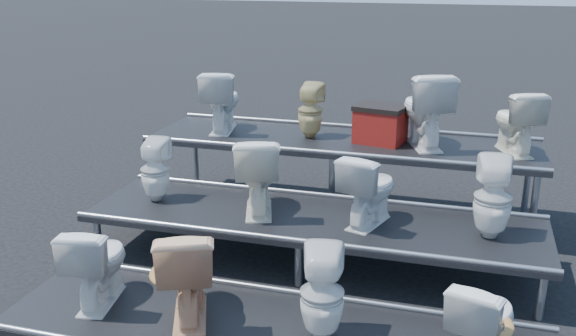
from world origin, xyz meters
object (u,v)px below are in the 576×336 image
(toilet_6, at_px, (369,189))
(toilet_5, at_px, (258,174))
(toilet_9, at_px, (310,110))
(toilet_8, at_px, (222,101))
(red_crate, at_px, (380,126))
(toilet_10, at_px, (425,109))
(toilet_1, at_px, (187,271))
(toilet_3, at_px, (483,321))
(toilet_2, at_px, (322,293))
(toilet_4, at_px, (155,170))
(toilet_7, at_px, (493,198))
(toilet_0, at_px, (97,263))
(toilet_11, at_px, (516,121))

(toilet_6, bearing_deg, toilet_5, 16.93)
(toilet_9, bearing_deg, toilet_8, 4.82)
(toilet_9, xyz_separation_m, red_crate, (0.77, 0.01, -0.12))
(toilet_10, bearing_deg, toilet_6, 54.15)
(toilet_1, relative_size, toilet_3, 1.19)
(toilet_2, height_order, toilet_3, toilet_2)
(toilet_6, height_order, toilet_10, toilet_10)
(toilet_1, height_order, toilet_2, toilet_1)
(toilet_2, height_order, red_crate, red_crate)
(toilet_4, distance_m, toilet_5, 1.06)
(toilet_3, height_order, toilet_10, toilet_10)
(toilet_9, bearing_deg, toilet_1, 88.25)
(red_crate, bearing_deg, toilet_7, -36.33)
(toilet_4, distance_m, red_crate, 2.40)
(toilet_0, height_order, toilet_1, toilet_1)
(toilet_11, height_order, red_crate, toilet_11)
(toilet_0, xyz_separation_m, toilet_1, (0.79, 0.00, 0.04))
(toilet_6, distance_m, toilet_7, 1.05)
(toilet_4, relative_size, toilet_6, 0.94)
(toilet_5, xyz_separation_m, toilet_7, (2.10, 0.00, -0.02))
(red_crate, bearing_deg, toilet_3, -54.48)
(toilet_1, relative_size, toilet_7, 1.10)
(red_crate, bearing_deg, toilet_4, -134.40)
(toilet_3, distance_m, toilet_7, 1.37)
(toilet_9, bearing_deg, toilet_3, 130.89)
(toilet_1, relative_size, toilet_6, 1.18)
(toilet_4, bearing_deg, toilet_8, -101.92)
(toilet_8, bearing_deg, toilet_4, 71.05)
(toilet_2, bearing_deg, toilet_7, -141.36)
(toilet_6, distance_m, red_crate, 1.34)
(toilet_2, relative_size, toilet_6, 1.09)
(toilet_8, bearing_deg, toilet_7, 145.51)
(toilet_5, distance_m, toilet_10, 1.95)
(toilet_4, relative_size, toilet_11, 0.96)
(toilet_5, bearing_deg, toilet_7, 161.90)
(toilet_4, height_order, toilet_9, toilet_9)
(toilet_4, bearing_deg, toilet_6, 176.19)
(toilet_8, distance_m, toilet_10, 2.26)
(toilet_2, xyz_separation_m, red_crate, (0.00, 2.61, 0.62))
(toilet_0, height_order, toilet_7, toilet_7)
(toilet_6, xyz_separation_m, red_crate, (-0.11, 1.31, 0.25))
(toilet_8, distance_m, toilet_9, 1.04)
(toilet_3, distance_m, toilet_4, 3.40)
(toilet_2, bearing_deg, toilet_4, -42.71)
(toilet_11, bearing_deg, toilet_9, -21.44)
(toilet_0, xyz_separation_m, toilet_4, (-0.14, 1.30, 0.36))
(toilet_2, relative_size, toilet_9, 1.19)
(toilet_9, bearing_deg, toilet_0, 72.15)
(toilet_10, bearing_deg, toilet_7, 97.51)
(toilet_2, distance_m, toilet_6, 1.36)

